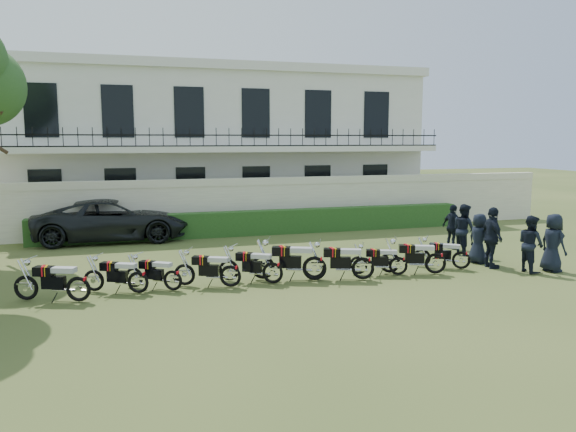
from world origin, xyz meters
name	(u,v)px	position (x,y,z in m)	size (l,w,h in m)	color
ground	(287,276)	(0.00, 0.00, 0.00)	(100.00, 100.00, 0.00)	#374A1D
perimeter_wall	(233,205)	(0.00, 8.00, 1.17)	(30.00, 0.35, 2.30)	#F2E9CB
hedge	(261,223)	(1.00, 7.20, 0.50)	(18.00, 0.60, 1.00)	#1A3F16
building	(210,143)	(0.00, 13.96, 3.71)	(20.40, 9.60, 7.40)	silver
motorcycle_0	(78,283)	(-5.60, -1.05, 0.49)	(1.85, 0.89, 1.06)	black
motorcycle_1	(138,277)	(-4.19, -0.69, 0.45)	(1.64, 0.89, 0.97)	black
motorcycle_2	(173,275)	(-3.32, -0.68, 0.42)	(1.45, 1.00, 0.92)	black
motorcycle_3	(230,271)	(-1.82, -0.78, 0.47)	(1.72, 0.90, 1.01)	black
motorcycle_4	(273,268)	(-0.64, -0.74, 0.47)	(1.63, 1.05, 1.01)	black
motorcycle_5	(315,262)	(0.56, -0.75, 0.54)	(2.01, 0.99, 1.16)	black
motorcycle_6	(363,263)	(1.89, -1.06, 0.50)	(1.89, 0.90, 1.09)	black
motorcycle_7	(398,261)	(3.10, -0.86, 0.42)	(1.60, 0.77, 0.92)	black
motorcycle_8	(436,258)	(4.21, -1.04, 0.49)	(1.83, 0.88, 1.05)	black
motorcycle_9	(461,256)	(5.29, -0.73, 0.43)	(1.43, 1.08, 0.93)	black
suv	(112,220)	(-4.88, 7.50, 0.81)	(2.69, 5.84, 1.62)	black
officer_0	(553,243)	(7.76, -1.70, 0.87)	(0.85, 0.56, 1.75)	black
officer_1	(531,244)	(7.07, -1.57, 0.85)	(0.83, 0.65, 1.71)	black
officer_2	(492,238)	(6.30, -0.78, 0.94)	(1.11, 0.46, 1.89)	black
officer_3	(479,239)	(6.34, -0.08, 0.80)	(0.78, 0.51, 1.59)	black
officer_4	(464,230)	(6.62, 1.13, 0.88)	(0.86, 0.67, 1.76)	black
officer_5	(453,227)	(6.87, 2.19, 0.81)	(0.94, 0.39, 1.61)	black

